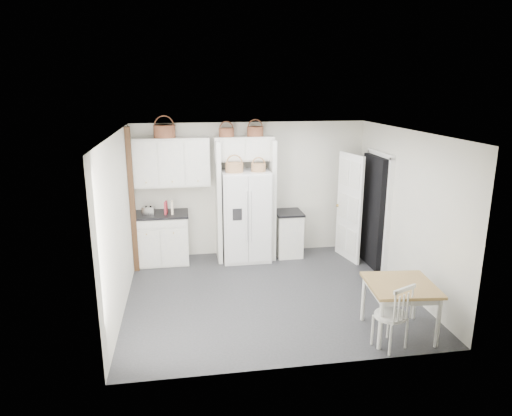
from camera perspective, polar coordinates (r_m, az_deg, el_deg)
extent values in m
plane|color=#26272A|center=(7.52, 1.62, -10.69)|extent=(4.50, 4.50, 0.00)
plane|color=white|center=(6.81, 1.78, 9.43)|extent=(4.50, 4.50, 0.00)
plane|color=#BAB8AF|center=(8.97, -0.68, 2.39)|extent=(4.50, 0.00, 4.50)
plane|color=#BAB8AF|center=(7.01, -16.70, -1.89)|extent=(0.00, 4.00, 4.00)
plane|color=#BAB8AF|center=(7.78, 18.20, -0.35)|extent=(0.00, 4.00, 4.00)
cube|color=silver|center=(8.70, -1.30, -0.95)|extent=(0.90, 0.72, 1.73)
cube|color=silver|center=(8.83, -11.74, -3.79)|extent=(1.00, 0.63, 0.93)
cube|color=silver|center=(9.04, 4.05, -3.30)|extent=(0.48, 0.58, 0.85)
cube|color=brown|center=(6.58, 17.43, -11.89)|extent=(0.95, 0.95, 0.72)
cube|color=silver|center=(6.20, 16.48, -12.74)|extent=(0.56, 0.54, 0.88)
cube|color=black|center=(8.68, -11.91, -0.76)|extent=(1.04, 0.67, 0.04)
cube|color=black|center=(8.92, 4.11, -0.59)|extent=(0.52, 0.62, 0.04)
cube|color=silver|center=(8.58, -13.29, -0.34)|extent=(0.25, 0.17, 0.16)
cube|color=maroon|center=(8.56, -11.20, 0.04)|extent=(0.06, 0.16, 0.24)
cube|color=#F7E1BF|center=(8.56, -10.44, 0.07)|extent=(0.04, 0.16, 0.24)
cylinder|color=brown|center=(8.53, -11.37, 9.37)|extent=(0.39, 0.39, 0.23)
cylinder|color=brown|center=(8.56, -3.72, 9.41)|extent=(0.28, 0.28, 0.16)
cylinder|color=brown|center=(8.63, -0.10, 9.55)|extent=(0.31, 0.31, 0.18)
cylinder|color=brown|center=(8.37, -2.72, 5.08)|extent=(0.33, 0.33, 0.17)
cylinder|color=brown|center=(8.43, 0.31, 5.07)|extent=(0.27, 0.27, 0.14)
cube|color=silver|center=(8.60, -10.51, 5.66)|extent=(1.40, 0.34, 0.90)
cube|color=silver|center=(8.64, -1.52, 7.45)|extent=(1.12, 0.34, 0.45)
cube|color=silver|center=(8.64, -4.72, 0.83)|extent=(0.08, 0.60, 2.30)
cube|color=silver|center=(8.77, 1.94, 1.09)|extent=(0.08, 0.60, 2.30)
cube|color=#40281A|center=(8.30, -15.21, 0.81)|extent=(0.09, 0.09, 2.60)
cube|color=black|center=(8.68, 14.57, -0.40)|extent=(0.18, 0.85, 2.05)
cube|color=white|center=(8.85, 11.58, 0.07)|extent=(0.21, 0.79, 2.05)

